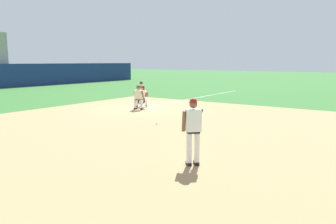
# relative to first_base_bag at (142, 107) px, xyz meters

# --- Properties ---
(ground_plane) EXTENTS (160.00, 160.00, 0.00)m
(ground_plane) POSITION_rel_first_base_bag_xyz_m (0.00, 0.00, -0.04)
(ground_plane) COLOR #336B2D
(infield_dirt_patch) EXTENTS (18.00, 18.00, 0.01)m
(infield_dirt_patch) POSITION_rel_first_base_bag_xyz_m (-4.03, -4.16, -0.04)
(infield_dirt_patch) COLOR tan
(infield_dirt_patch) RESTS_ON ground
(foul_line_stripe) EXTENTS (14.34, 0.10, 0.00)m
(foul_line_stripe) POSITION_rel_first_base_bag_xyz_m (7.17, 0.00, -0.04)
(foul_line_stripe) COLOR white
(foul_line_stripe) RESTS_ON ground
(first_base_bag) EXTENTS (0.38, 0.38, 0.09)m
(first_base_bag) POSITION_rel_first_base_bag_xyz_m (0.00, 0.00, 0.00)
(first_base_bag) COLOR white
(first_base_bag) RESTS_ON ground
(baseball) EXTENTS (0.07, 0.07, 0.07)m
(baseball) POSITION_rel_first_base_bag_xyz_m (-3.88, -3.99, -0.01)
(baseball) COLOR white
(baseball) RESTS_ON ground
(pitcher) EXTENTS (0.85, 0.55, 1.86)m
(pitcher) POSITION_rel_first_base_bag_xyz_m (-8.03, -8.30, 1.01)
(pitcher) COLOR black
(pitcher) RESTS_ON ground
(first_baseman) EXTENTS (0.72, 1.09, 1.34)m
(first_baseman) POSITION_rel_first_base_bag_xyz_m (0.24, 0.22, 0.69)
(first_baseman) COLOR black
(first_baseman) RESTS_ON ground
(baserunner) EXTENTS (0.58, 0.67, 1.46)m
(baserunner) POSITION_rel_first_base_bag_xyz_m (-0.69, -0.27, 0.75)
(baserunner) COLOR black
(baserunner) RESTS_ON ground
(umpire) EXTENTS (0.67, 0.67, 1.46)m
(umpire) POSITION_rel_first_base_bag_xyz_m (2.01, 1.71, 0.75)
(umpire) COLOR black
(umpire) RESTS_ON ground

